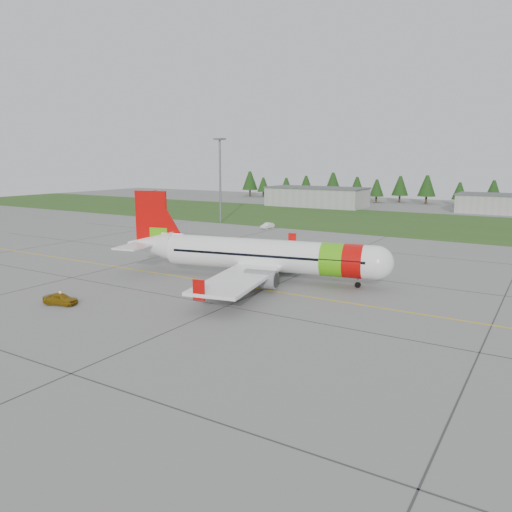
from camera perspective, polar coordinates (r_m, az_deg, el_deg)
The scene contains 10 objects.
ground at distance 59.72m, azimuth -11.32°, elevation -4.21°, with size 320.00×320.00×0.00m, color gray.
aircraft at distance 64.62m, azimuth 0.64°, elevation 0.10°, with size 36.60×34.25×11.18m.
follow_me_car at distance 57.63m, azimuth -21.54°, elevation -3.39°, with size 1.52×1.29×3.78m, color #EFAF0D.
service_van at distance 113.03m, azimuth 1.31°, elevation 4.15°, with size 1.36×1.28×3.90m, color white.
grass_strip at distance 131.12m, azimuth 13.75°, elevation 3.93°, with size 320.00×50.00×0.03m, color #30561E.
taxi_guideline at distance 65.60m, azimuth -6.59°, elevation -2.68°, with size 120.00×0.25×0.02m, color gold.
hangar_west at distance 167.66m, azimuth 6.93°, elevation 6.67°, with size 32.00×14.00×6.00m, color #A8A8A3.
hangar_east at distance 161.25m, azimuth 26.32°, elevation 5.30°, with size 24.00×12.00×5.20m, color #A8A8A3.
floodlight_mast at distance 123.09m, azimuth -4.11°, elevation 8.44°, with size 0.50×0.50×20.00m, color slate.
treeline at distance 184.65m, azimuth 19.22°, elevation 7.16°, with size 160.00×8.00×10.00m, color #1C3F14, non-canonical shape.
Camera 1 is at (39.44, -42.09, 15.46)m, focal length 35.00 mm.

